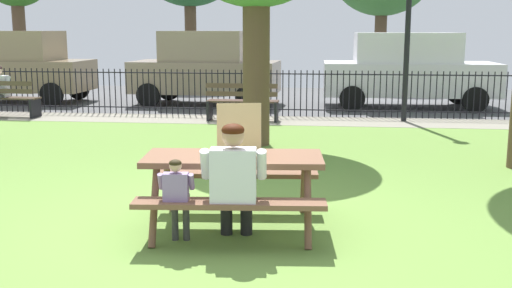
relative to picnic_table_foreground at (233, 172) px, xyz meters
name	(u,v)px	position (x,y,z in m)	size (l,w,h in m)	color
ground	(246,177)	(-0.17, 2.26, -0.61)	(28.00, 12.08, 0.02)	olive
cobblestone_walkway	(277,121)	(-0.17, 7.60, -0.60)	(28.00, 1.40, 0.01)	gray
street_asphalt	(289,99)	(-0.17, 11.91, -0.60)	(28.00, 7.21, 0.01)	#515154
picnic_table_foreground	(233,172)	(0.00, 0.00, 0.00)	(1.92, 1.63, 0.79)	brown
pizza_box_open	(239,146)	(0.06, 0.00, 0.27)	(0.53, 0.55, 0.51)	tan
adult_at_table	(234,178)	(0.08, -0.50, 0.06)	(0.63, 0.61, 1.19)	black
child_at_table	(177,193)	(-0.45, -0.57, -0.08)	(0.35, 0.34, 0.85)	#3A3A3A
iron_fence_streetside	(280,93)	(-0.17, 8.30, -0.04)	(20.22, 0.03, 1.09)	black
park_bench_left	(5,99)	(-6.56, 7.46, -0.18)	(1.63, 0.57, 0.85)	brown
park_bench_center	(242,102)	(-0.94, 7.46, -0.18)	(1.61, 0.50, 0.85)	brown
parked_car_left	(19,66)	(-7.63, 10.30, 0.41)	(3.93, 1.88, 1.98)	#967F60
parked_car_center	(205,67)	(-2.34, 10.30, 0.41)	(3.99, 2.02, 1.98)	gray
parked_car_right	(408,69)	(3.02, 10.30, 0.41)	(4.43, 1.98, 1.94)	white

